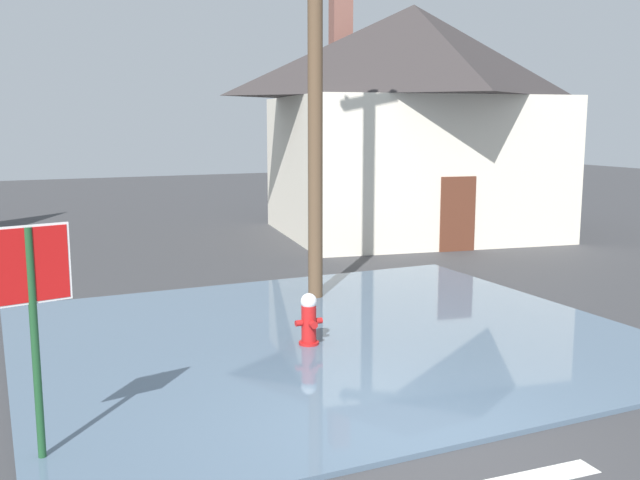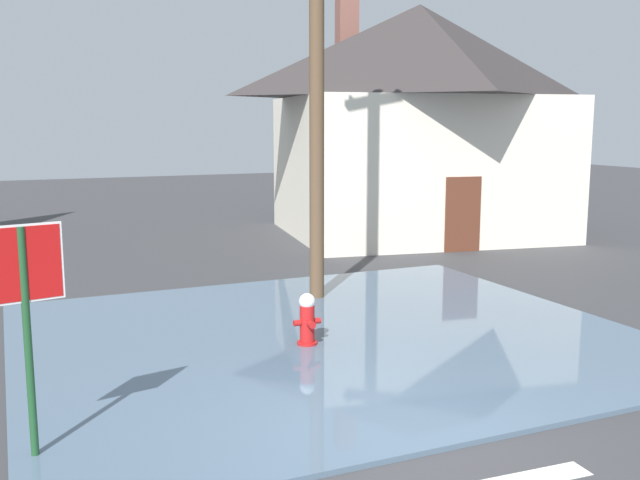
% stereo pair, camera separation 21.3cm
% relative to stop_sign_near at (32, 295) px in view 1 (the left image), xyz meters
% --- Properties ---
extents(ground_plane, '(80.00, 80.00, 0.10)m').
position_rel_stop_sign_near_xyz_m(ground_plane, '(3.81, -1.08, -1.81)').
color(ground_plane, '#38383A').
extents(flood_puddle, '(9.53, 8.36, 0.06)m').
position_rel_stop_sign_near_xyz_m(flood_puddle, '(4.51, 2.65, -1.73)').
color(flood_puddle, '#4C6075').
rests_on(flood_puddle, ground).
extents(stop_sign_near, '(0.77, 0.18, 2.45)m').
position_rel_stop_sign_near_xyz_m(stop_sign_near, '(0.00, 0.00, 0.00)').
color(stop_sign_near, '#1E4C28').
rests_on(stop_sign_near, ground).
extents(fire_hydrant, '(0.43, 0.37, 0.86)m').
position_rel_stop_sign_near_xyz_m(fire_hydrant, '(3.99, 2.32, -1.33)').
color(fire_hydrant, red).
rests_on(fire_hydrant, ground).
extents(utility_pole, '(1.60, 0.28, 9.02)m').
position_rel_stop_sign_near_xyz_m(utility_pole, '(5.35, 5.07, 2.93)').
color(utility_pole, brown).
rests_on(utility_pole, ground).
extents(house, '(9.24, 8.21, 7.39)m').
position_rel_stop_sign_near_xyz_m(house, '(11.52, 11.62, 1.80)').
color(house, silver).
rests_on(house, ground).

